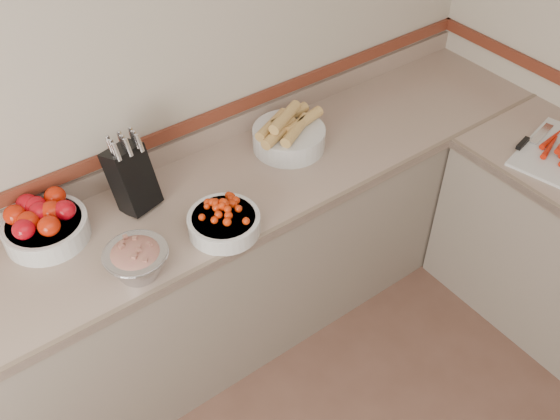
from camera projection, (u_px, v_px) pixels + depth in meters
back_wall at (111, 100)px, 2.45m from camera, size 4.00×0.00×4.00m
counter_back at (176, 290)px, 2.84m from camera, size 4.00×0.65×1.08m
knife_block at (131, 177)px, 2.50m from camera, size 0.19×0.21×0.36m
tomato_bowl at (44, 223)px, 2.41m from camera, size 0.33×0.33×0.16m
cherry_tomato_bowl at (224, 221)px, 2.45m from camera, size 0.29×0.29×0.16m
corn_bowl at (289, 134)px, 2.84m from camera, size 0.37×0.34×0.20m
rhubarb_bowl at (137, 260)px, 2.27m from camera, size 0.24×0.24×0.14m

